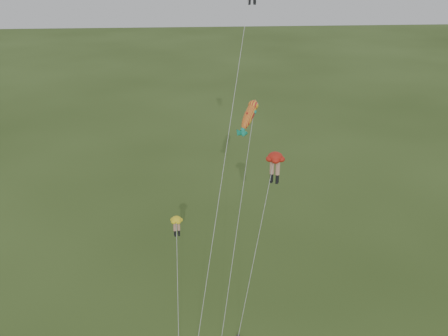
{
  "coord_description": "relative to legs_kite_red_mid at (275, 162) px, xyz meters",
  "views": [
    {
      "loc": [
        -2.08,
        -29.29,
        26.97
      ],
      "look_at": [
        0.34,
        6.0,
        10.93
      ],
      "focal_mm": 40.0,
      "sensor_mm": 36.0,
      "label": 1
    }
  ],
  "objects": [
    {
      "name": "legs_kite_red_mid",
      "position": [
        0.0,
        0.0,
        0.0
      ],
      "size": [
        4.13,
        5.98,
        12.99
      ],
      "rotation": [
        0.0,
        0.0,
        -0.44
      ],
      "color": "red",
      "rests_on": "ground"
    },
    {
      "name": "fish_kite",
      "position": [
        -1.29,
        5.6,
        1.7
      ],
      "size": [
        4.44,
        13.15,
        15.35
      ],
      "rotation": [
        0.72,
        0.0,
        -0.58
      ],
      "color": "yellow",
      "rests_on": "ground"
    },
    {
      "name": "legs_kite_yellow",
      "position": [
        -7.41,
        0.19,
        -5.31
      ],
      "size": [
        1.19,
        9.09,
        7.62
      ],
      "rotation": [
        0.0,
        0.0,
        0.2
      ],
      "color": "yellow",
      "rests_on": "ground"
    },
    {
      "name": "ground",
      "position": [
        -3.94,
        -3.94,
        -12.26
      ],
      "size": [
        300.0,
        300.0,
        0.0
      ],
      "primitive_type": "plane",
      "color": "#2F4217",
      "rests_on": "ground"
    }
  ]
}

